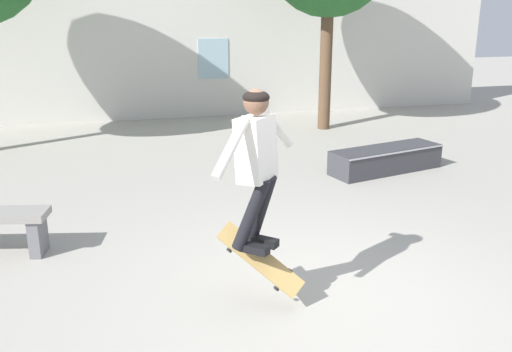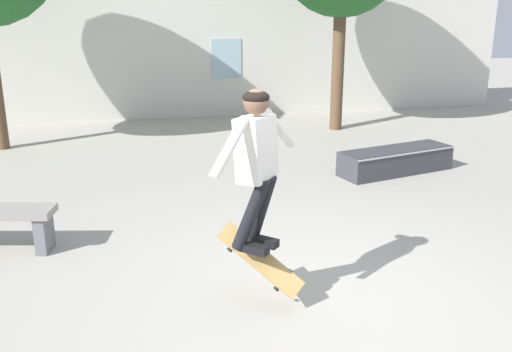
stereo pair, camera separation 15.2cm
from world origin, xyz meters
name	(u,v)px [view 2 (the right image)]	position (x,y,z in m)	size (l,w,h in m)	color
ground_plane	(320,302)	(0.00, 0.00, 0.00)	(40.00, 40.00, 0.00)	#A39E93
building_backdrop	(193,27)	(-0.02, 9.03, 2.04)	(16.03, 0.52, 4.87)	beige
skate_ledge	(396,161)	(2.51, 3.64, 0.19)	(1.97, 1.01, 0.39)	#38383D
skater	(256,156)	(-0.58, 0.06, 1.39)	(0.94, 0.98, 1.38)	silver
skateboard_flipping	(261,260)	(-0.53, 0.10, 0.43)	(0.73, 0.49, 0.61)	#AD894C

